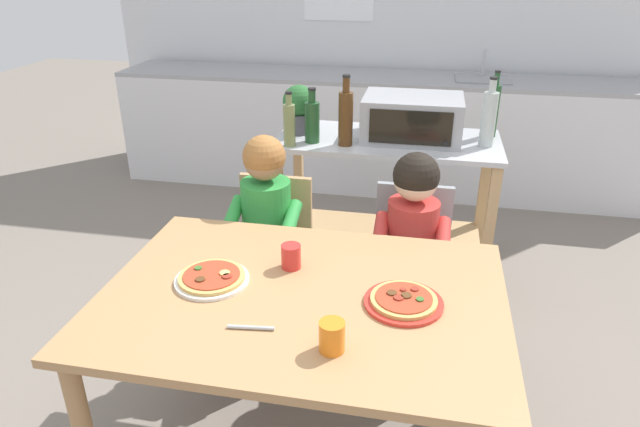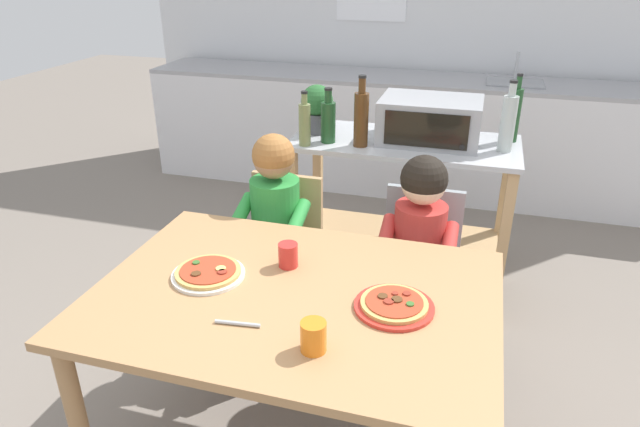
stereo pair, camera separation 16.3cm
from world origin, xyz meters
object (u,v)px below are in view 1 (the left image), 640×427
toaster_oven (412,118)px  bottle_clear_vinegar (289,124)px  kitchen_island_cart (385,190)px  bottle_dark_olive_oil (493,109)px  bottle_squat_spirits (312,120)px  bottle_brown_beer (346,117)px  drinking_cup_red (291,256)px  dining_chair_left (272,250)px  pizza_plate_red_rimmed (404,302)px  child_in_green_shirt (263,226)px  child_in_red_shirt (411,240)px  drinking_cup_orange (332,336)px  dining_table (303,318)px  serving_spoon (251,328)px  dining_chair_right (410,262)px  potted_herb_plant (299,108)px  bottle_tall_green_wine (489,118)px  pizza_plate_white (212,278)px

toaster_oven → bottle_clear_vinegar: bearing=-158.1°
kitchen_island_cart → toaster_oven: toaster_oven is taller
toaster_oven → bottle_dark_olive_oil: bottle_dark_olive_oil is taller
kitchen_island_cart → bottle_squat_spirits: bottle_squat_spirits is taller
bottle_brown_beer → drinking_cup_red: bottle_brown_beer is taller
bottle_squat_spirits → bottle_brown_beer: (0.17, -0.02, 0.03)m
bottle_dark_olive_oil → dining_chair_left: bottle_dark_olive_oil is taller
pizza_plate_red_rimmed → child_in_green_shirt: bearing=136.5°
kitchen_island_cart → child_in_green_shirt: child_in_green_shirt is taller
child_in_red_shirt → drinking_cup_orange: (-0.18, -0.89, 0.14)m
dining_table → drinking_cup_orange: drinking_cup_orange is taller
dining_chair_left → child_in_green_shirt: child_in_green_shirt is taller
kitchen_island_cart → serving_spoon: bearing=-99.8°
toaster_oven → dining_chair_right: (0.05, -0.60, -0.51)m
potted_herb_plant → dining_chair_right: bearing=-42.5°
bottle_tall_green_wine → serving_spoon: (-0.75, -1.51, -0.27)m
bottle_squat_spirits → drinking_cup_red: bearing=-82.2°
bottle_clear_vinegar → dining_table: bearing=-74.1°
bottle_clear_vinegar → dining_chair_right: bearing=-29.3°
child_in_red_shirt → child_in_green_shirt: bearing=-178.7°
serving_spoon → dining_chair_left: bearing=102.5°
bottle_tall_green_wine → bottle_dark_olive_oil: (0.03, 0.17, -0.00)m
bottle_clear_vinegar → child_in_red_shirt: 0.87m
kitchen_island_cart → serving_spoon: 1.57m
bottle_squat_spirits → bottle_tall_green_wine: 0.87m
child_in_green_shirt → drinking_cup_red: child_in_green_shirt is taller
potted_herb_plant → drinking_cup_red: (0.24, -1.18, -0.22)m
pizza_plate_white → dining_table: bearing=-2.0°
bottle_dark_olive_oil → dining_chair_left: 1.35m
pizza_plate_red_rimmed → bottle_dark_olive_oil: bearing=76.5°
toaster_oven → child_in_red_shirt: bearing=-85.8°
dining_chair_left → drinking_cup_orange: (0.46, -0.99, 0.32)m
dining_chair_left → kitchen_island_cart: bearing=51.2°
bottle_tall_green_wine → potted_herb_plant: (-0.97, 0.05, -0.01)m
kitchen_island_cart → dining_table: kitchen_island_cart is taller
dining_table → serving_spoon: 0.26m
kitchen_island_cart → dining_chair_left: bearing=-128.8°
drinking_cup_orange → serving_spoon: drinking_cup_orange is taller
bottle_dark_olive_oil → child_in_green_shirt: size_ratio=0.33×
bottle_squat_spirits → child_in_red_shirt: bottle_squat_spirits is taller
drinking_cup_red → serving_spoon: size_ratio=0.62×
dining_chair_left → bottle_clear_vinegar: bearing=89.8°
bottle_tall_green_wine → dining_chair_right: (-0.32, -0.55, -0.54)m
bottle_clear_vinegar → drinking_cup_orange: (0.46, -1.37, -0.19)m
drinking_cup_red → bottle_squat_spirits: bearing=97.8°
bottle_tall_green_wine → bottle_dark_olive_oil: size_ratio=1.00×
pizza_plate_white → bottle_dark_olive_oil: bearing=55.6°
bottle_dark_olive_oil → pizza_plate_white: (-1.00, -1.45, -0.26)m
kitchen_island_cart → bottle_tall_green_wine: bearing=-3.4°
dining_chair_left → dining_chair_right: size_ratio=1.00×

